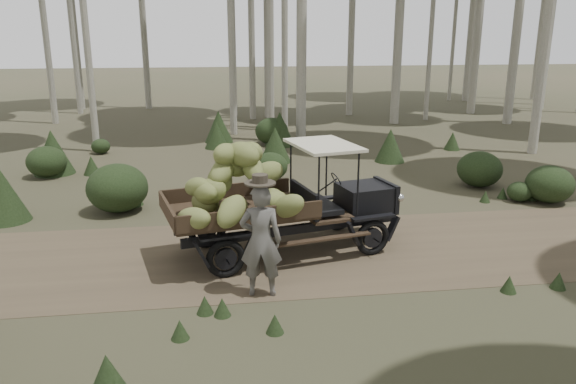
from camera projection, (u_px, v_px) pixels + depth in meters
name	position (u px, v px, depth m)	size (l,w,h in m)	color
ground	(353.00, 250.00, 11.29)	(120.00, 120.00, 0.00)	#473D2B
dirt_track	(353.00, 250.00, 11.29)	(70.00, 4.00, 0.01)	brown
banana_truck	(263.00, 191.00, 10.59)	(4.88, 2.86, 2.38)	black
farmer	(261.00, 239.00, 9.14)	(0.76, 0.58, 2.07)	#56534F
undergrowth	(287.00, 186.00, 13.98)	(22.96, 25.28, 1.36)	#233319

